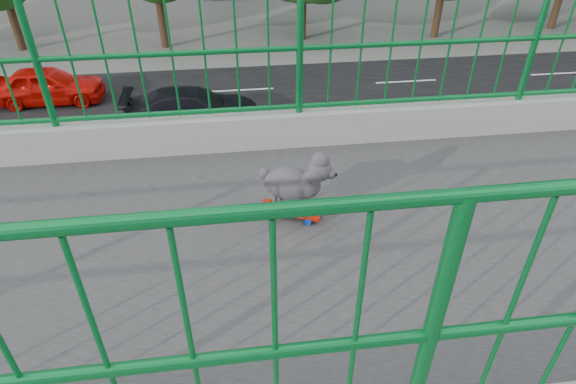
# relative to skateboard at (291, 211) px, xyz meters

# --- Properties ---
(road) EXTENTS (18.00, 90.00, 0.02)m
(road) POSITION_rel_skateboard_xyz_m (-12.65, 0.21, -7.03)
(road) COLOR black
(road) RESTS_ON ground
(railing) EXTENTS (3.00, 24.00, 1.42)m
(railing) POSITION_rel_skateboard_xyz_m (0.35, 0.21, 0.17)
(railing) COLOR gray
(railing) RESTS_ON footbridge
(skateboard) EXTENTS (0.30, 0.45, 0.06)m
(skateboard) POSITION_rel_skateboard_xyz_m (0.00, 0.00, 0.00)
(skateboard) COLOR red
(skateboard) RESTS_ON footbridge
(poodle) EXTENTS (0.35, 0.50, 0.45)m
(poodle) POSITION_rel_skateboard_xyz_m (0.01, 0.03, 0.26)
(poodle) COLOR #333036
(poodle) RESTS_ON skateboard
(car_3) EXTENTS (2.19, 5.40, 1.57)m
(car_3) POSITION_rel_skateboard_xyz_m (-15.25, -1.84, -6.26)
(car_3) COLOR black
(car_3) RESTS_ON ground
(car_4) EXTENTS (1.88, 4.67, 1.59)m
(car_4) POSITION_rel_skateboard_xyz_m (-18.45, -8.22, -6.25)
(car_4) COLOR red
(car_4) RESTS_ON ground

